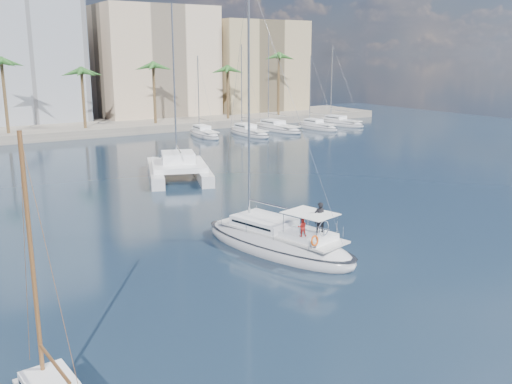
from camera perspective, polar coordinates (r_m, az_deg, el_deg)
ground at (r=35.26m, az=0.76°, el=-6.05°), size 160.00×160.00×0.00m
quay at (r=91.37m, az=-20.62°, el=5.68°), size 120.00×14.00×1.20m
building_beige at (r=105.75m, az=-10.15°, el=12.41°), size 20.00×14.00×20.00m
building_tan_right at (r=113.15m, az=-0.11°, el=12.18°), size 18.00×12.00×18.00m
palm_centre at (r=86.76m, az=-20.60°, el=11.74°), size 3.60×3.60×12.30m
palm_right at (r=99.57m, az=-0.66°, el=12.72°), size 3.60×3.60×12.30m
main_sloop at (r=35.51m, az=2.15°, el=-5.01°), size 6.44×12.19×17.28m
catamaran at (r=56.66m, az=-7.78°, el=2.57°), size 9.19×12.60×16.63m
seagull at (r=36.25m, az=1.13°, el=-3.69°), size 1.12×0.48×0.21m
moored_yacht_a at (r=84.81m, az=-5.19°, el=5.53°), size 3.37×9.52×11.90m
moored_yacht_b at (r=86.23m, az=-0.72°, el=5.72°), size 3.32×10.83×13.72m
moored_yacht_c at (r=91.39m, az=2.12°, el=6.16°), size 3.98×12.33×15.54m
moored_yacht_d at (r=93.61m, az=6.13°, el=6.27°), size 3.52×9.55×11.90m
moored_yacht_e at (r=99.24m, az=8.38°, el=6.62°), size 4.61×11.11×13.72m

